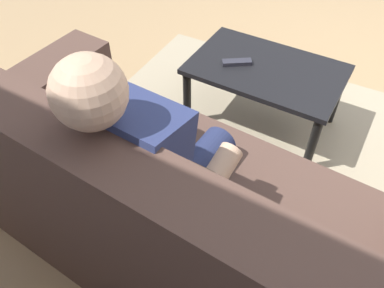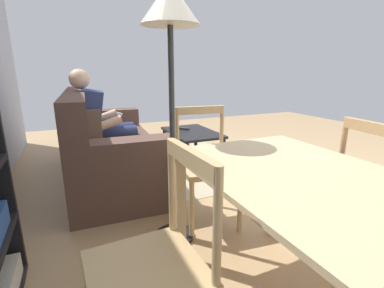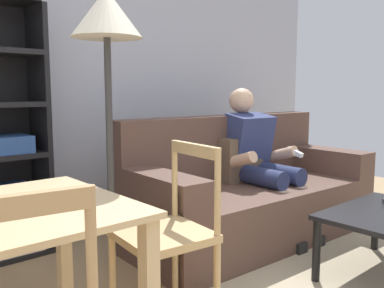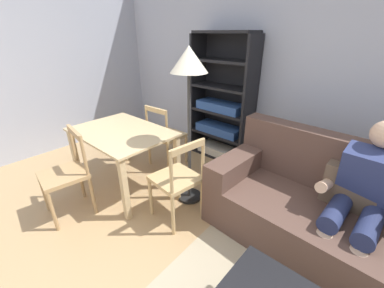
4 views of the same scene
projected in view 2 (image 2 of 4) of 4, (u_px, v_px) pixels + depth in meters
name	position (u px, v px, depth m)	size (l,w,h in m)	color
ground_plane	(269.00, 185.00, 2.91)	(8.15, 8.15, 0.00)	tan
couch	(107.00, 148.00, 3.05)	(2.13, 0.99, 0.97)	brown
person_lounging	(103.00, 122.00, 3.10)	(0.61, 0.87, 1.20)	navy
coffee_table	(192.00, 136.00, 3.54)	(0.87, 0.56, 0.42)	black
tv_remote	(183.00, 128.00, 3.64)	(0.05, 0.17, 0.02)	#2D2D38
dining_table	(297.00, 196.00, 1.27)	(1.19, 0.84, 0.74)	#D1B27F
dining_chair_near_wall	(153.00, 268.00, 1.04)	(0.44, 0.44, 0.90)	tan
dining_chair_facing_couch	(207.00, 166.00, 2.12)	(0.46, 0.46, 0.91)	tan
area_rug	(192.00, 162.00, 3.63)	(2.00, 1.40, 0.01)	tan
floor_lamp	(170.00, 30.00, 1.64)	(0.36, 0.36, 1.68)	black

